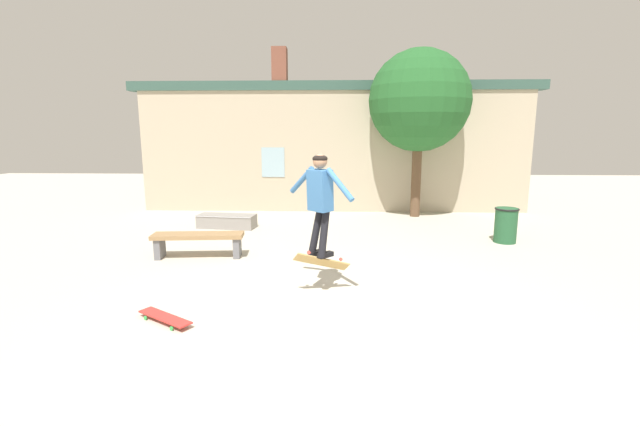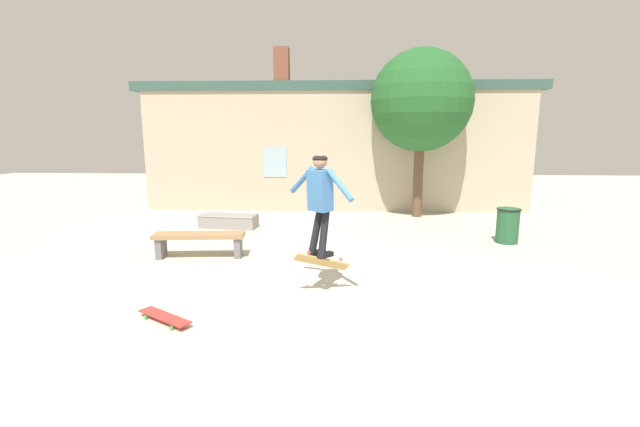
{
  "view_description": "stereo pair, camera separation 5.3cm",
  "coord_description": "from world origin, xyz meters",
  "px_view_note": "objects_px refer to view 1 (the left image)",
  "views": [
    {
      "loc": [
        0.07,
        -5.49,
        2.39
      ],
      "look_at": [
        -0.16,
        0.69,
        1.23
      ],
      "focal_mm": 24.0,
      "sensor_mm": 36.0,
      "label": 1
    },
    {
      "loc": [
        0.12,
        -5.49,
        2.39
      ],
      "look_at": [
        -0.16,
        0.69,
        1.23
      ],
      "focal_mm": 24.0,
      "sensor_mm": 36.0,
      "label": 2
    }
  ],
  "objects_px": {
    "skateboard_resting": "(165,317)",
    "tree_right": "(419,101)",
    "skateboard_flipping": "(322,262)",
    "park_bench": "(198,240)",
    "skate_ledge": "(227,221)",
    "trash_bin": "(506,224)",
    "skater": "(320,196)"
  },
  "relations": [
    {
      "from": "skateboard_resting",
      "to": "tree_right",
      "type": "bearing_deg",
      "value": 91.04
    },
    {
      "from": "skateboard_flipping",
      "to": "skateboard_resting",
      "type": "xyz_separation_m",
      "value": [
        -1.98,
        -1.14,
        -0.42
      ]
    },
    {
      "from": "park_bench",
      "to": "skateboard_flipping",
      "type": "distance_m",
      "value": 3.06
    },
    {
      "from": "skate_ledge",
      "to": "skateboard_flipping",
      "type": "height_order",
      "value": "skateboard_flipping"
    },
    {
      "from": "trash_bin",
      "to": "tree_right",
      "type": "bearing_deg",
      "value": 115.7
    },
    {
      "from": "trash_bin",
      "to": "skate_ledge",
      "type": "bearing_deg",
      "value": 169.15
    },
    {
      "from": "tree_right",
      "to": "skater",
      "type": "distance_m",
      "value": 6.99
    },
    {
      "from": "skater",
      "to": "skateboard_resting",
      "type": "height_order",
      "value": "skater"
    },
    {
      "from": "trash_bin",
      "to": "skateboard_flipping",
      "type": "xyz_separation_m",
      "value": [
        -3.98,
        -3.21,
        0.08
      ]
    },
    {
      "from": "skate_ledge",
      "to": "tree_right",
      "type": "bearing_deg",
      "value": 26.27
    },
    {
      "from": "skate_ledge",
      "to": "skateboard_flipping",
      "type": "xyz_separation_m",
      "value": [
        2.6,
        -4.47,
        0.31
      ]
    },
    {
      "from": "tree_right",
      "to": "trash_bin",
      "type": "height_order",
      "value": "tree_right"
    },
    {
      "from": "skate_ledge",
      "to": "skateboard_resting",
      "type": "relative_size",
      "value": 1.82
    },
    {
      "from": "skater",
      "to": "skateboard_flipping",
      "type": "distance_m",
      "value": 1.01
    },
    {
      "from": "trash_bin",
      "to": "skateboard_flipping",
      "type": "distance_m",
      "value": 5.12
    },
    {
      "from": "tree_right",
      "to": "skateboard_resting",
      "type": "xyz_separation_m",
      "value": [
        -4.51,
        -7.37,
        -3.21
      ]
    },
    {
      "from": "skater",
      "to": "skateboard_flipping",
      "type": "height_order",
      "value": "skater"
    },
    {
      "from": "park_bench",
      "to": "skater",
      "type": "relative_size",
      "value": 1.16
    },
    {
      "from": "trash_bin",
      "to": "skater",
      "type": "bearing_deg",
      "value": -141.11
    },
    {
      "from": "skate_ledge",
      "to": "skateboard_resting",
      "type": "distance_m",
      "value": 5.64
    },
    {
      "from": "skate_ledge",
      "to": "skater",
      "type": "relative_size",
      "value": 1.0
    },
    {
      "from": "park_bench",
      "to": "skateboard_flipping",
      "type": "height_order",
      "value": "skateboard_flipping"
    },
    {
      "from": "tree_right",
      "to": "skate_ledge",
      "type": "distance_m",
      "value": 6.25
    },
    {
      "from": "tree_right",
      "to": "skateboard_resting",
      "type": "distance_m",
      "value": 9.22
    },
    {
      "from": "trash_bin",
      "to": "park_bench",
      "type": "bearing_deg",
      "value": -167.61
    },
    {
      "from": "trash_bin",
      "to": "skateboard_flipping",
      "type": "relative_size",
      "value": 0.9
    },
    {
      "from": "tree_right",
      "to": "skateboard_resting",
      "type": "relative_size",
      "value": 5.64
    },
    {
      "from": "skate_ledge",
      "to": "skateboard_resting",
      "type": "xyz_separation_m",
      "value": [
        0.61,
        -5.61,
        -0.1
      ]
    },
    {
      "from": "trash_bin",
      "to": "skateboard_resting",
      "type": "xyz_separation_m",
      "value": [
        -5.97,
        -4.35,
        -0.34
      ]
    },
    {
      "from": "skateboard_resting",
      "to": "park_bench",
      "type": "bearing_deg",
      "value": 132.03
    },
    {
      "from": "skateboard_flipping",
      "to": "skateboard_resting",
      "type": "bearing_deg",
      "value": -169.88
    },
    {
      "from": "skate_ledge",
      "to": "trash_bin",
      "type": "relative_size",
      "value": 1.96
    }
  ]
}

